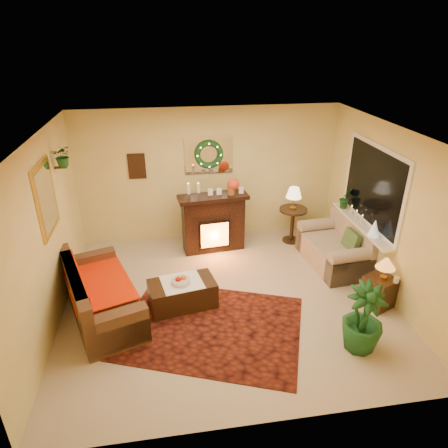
{
  "coord_description": "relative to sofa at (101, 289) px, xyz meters",
  "views": [
    {
      "loc": [
        -0.85,
        -5.09,
        3.81
      ],
      "look_at": [
        0.0,
        0.35,
        1.15
      ],
      "focal_mm": 32.0,
      "sensor_mm": 36.0,
      "label": 1
    }
  ],
  "objects": [
    {
      "name": "floor",
      "position": [
        1.87,
        0.06,
        -0.43
      ],
      "size": [
        5.0,
        5.0,
        0.0
      ],
      "primitive_type": "plane",
      "color": "beige",
      "rests_on": "ground"
    },
    {
      "name": "ceiling",
      "position": [
        1.87,
        0.06,
        2.17
      ],
      "size": [
        5.0,
        5.0,
        0.0
      ],
      "primitive_type": "plane",
      "color": "white",
      "rests_on": "ground"
    },
    {
      "name": "wall_back",
      "position": [
        1.87,
        2.31,
        0.87
      ],
      "size": [
        5.0,
        5.0,
        0.0
      ],
      "primitive_type": "plane",
      "color": "#EFD88C",
      "rests_on": "ground"
    },
    {
      "name": "wall_front",
      "position": [
        1.87,
        -2.19,
        0.87
      ],
      "size": [
        5.0,
        5.0,
        0.0
      ],
      "primitive_type": "plane",
      "color": "#EFD88C",
      "rests_on": "ground"
    },
    {
      "name": "wall_left",
      "position": [
        -0.63,
        0.06,
        0.87
      ],
      "size": [
        4.5,
        4.5,
        0.0
      ],
      "primitive_type": "plane",
      "color": "#EFD88C",
      "rests_on": "ground"
    },
    {
      "name": "wall_right",
      "position": [
        4.37,
        0.06,
        0.87
      ],
      "size": [
        4.5,
        4.5,
        0.0
      ],
      "primitive_type": "plane",
      "color": "#EFD88C",
      "rests_on": "ground"
    },
    {
      "name": "area_rug",
      "position": [
        1.54,
        -0.57,
        -0.42
      ],
      "size": [
        2.99,
        2.63,
        0.01
      ],
      "primitive_type": "cube",
      "rotation": [
        0.0,
        0.0,
        -0.36
      ],
      "color": "#5C070F",
      "rests_on": "floor"
    },
    {
      "name": "sofa",
      "position": [
        0.0,
        0.0,
        0.0
      ],
      "size": [
        1.41,
        2.06,
        0.82
      ],
      "primitive_type": "cube",
      "rotation": [
        0.0,
        0.0,
        0.33
      ],
      "color": "brown",
      "rests_on": "floor"
    },
    {
      "name": "red_throw",
      "position": [
        -0.06,
        0.17,
        0.03
      ],
      "size": [
        0.86,
        1.4,
        0.02
      ],
      "primitive_type": "cube",
      "color": "#D90400",
      "rests_on": "sofa"
    },
    {
      "name": "fireplace",
      "position": [
        1.87,
        1.71,
        0.12
      ],
      "size": [
        1.17,
        0.48,
        1.05
      ],
      "primitive_type": "cube",
      "rotation": [
        0.0,
        0.0,
        0.11
      ],
      "color": "black",
      "rests_on": "floor"
    },
    {
      "name": "poinsettia",
      "position": [
        2.25,
        1.72,
        0.87
      ],
      "size": [
        0.22,
        0.22,
        0.22
      ],
      "primitive_type": "sphere",
      "color": "red",
      "rests_on": "fireplace"
    },
    {
      "name": "mantel_candle_a",
      "position": [
        1.43,
        1.72,
        0.83
      ],
      "size": [
        0.06,
        0.06,
        0.19
      ],
      "primitive_type": "cylinder",
      "color": "white",
      "rests_on": "fireplace"
    },
    {
      "name": "mantel_candle_b",
      "position": [
        1.61,
        1.73,
        0.83
      ],
      "size": [
        0.06,
        0.06,
        0.18
      ],
      "primitive_type": "cylinder",
      "color": "white",
      "rests_on": "fireplace"
    },
    {
      "name": "mantel_mirror",
      "position": [
        1.87,
        2.29,
        1.27
      ],
      "size": [
        0.92,
        0.02,
        0.72
      ],
      "primitive_type": "cube",
      "color": "white",
      "rests_on": "wall_back"
    },
    {
      "name": "wreath",
      "position": [
        1.87,
        2.25,
        1.29
      ],
      "size": [
        0.55,
        0.11,
        0.55
      ],
      "primitive_type": "torus",
      "rotation": [
        1.57,
        0.0,
        0.0
      ],
      "color": "#194719",
      "rests_on": "wall_back"
    },
    {
      "name": "wall_art",
      "position": [
        0.52,
        2.29,
        1.12
      ],
      "size": [
        0.32,
        0.03,
        0.48
      ],
      "primitive_type": "cube",
      "color": "#381E11",
      "rests_on": "wall_back"
    },
    {
      "name": "gold_mirror",
      "position": [
        -0.61,
        0.36,
        1.32
      ],
      "size": [
        0.03,
        0.84,
        1.0
      ],
      "primitive_type": "cube",
      "color": "gold",
      "rests_on": "wall_left"
    },
    {
      "name": "hanging_plant",
      "position": [
        -0.47,
        1.11,
        1.54
      ],
      "size": [
        0.33,
        0.28,
        0.36
      ],
      "primitive_type": "imported",
      "color": "#194719",
      "rests_on": "wall_left"
    },
    {
      "name": "loveseat",
      "position": [
        3.93,
        0.83,
        -0.01
      ],
      "size": [
        0.96,
        1.51,
        0.84
      ],
      "primitive_type": "cube",
      "rotation": [
        0.0,
        0.0,
        0.09
      ],
      "color": "gray",
      "rests_on": "floor"
    },
    {
      "name": "window_frame",
      "position": [
        4.36,
        0.61,
        1.12
      ],
      "size": [
        0.03,
        1.86,
        1.36
      ],
      "primitive_type": "cube",
      "color": "white",
      "rests_on": "wall_right"
    },
    {
      "name": "window_glass",
      "position": [
        4.34,
        0.61,
        1.12
      ],
      "size": [
        0.02,
        1.7,
        1.22
      ],
      "primitive_type": "cube",
      "color": "black",
      "rests_on": "wall_right"
    },
    {
      "name": "window_sill",
      "position": [
        4.25,
        0.61,
        0.44
      ],
      "size": [
        0.22,
        1.86,
        0.04
      ],
      "primitive_type": "cube",
      "color": "white",
      "rests_on": "wall_right"
    },
    {
      "name": "mini_tree",
      "position": [
        4.22,
        0.13,
        0.61
      ],
      "size": [
        0.18,
        0.18,
        0.27
      ],
      "primitive_type": "cone",
      "color": "white",
      "rests_on": "window_sill"
    },
    {
      "name": "sill_plant",
      "position": [
        4.24,
        1.27,
        0.66
      ],
      "size": [
        0.27,
        0.22,
        0.5
      ],
      "primitive_type": "imported",
      "color": "#1B401C",
      "rests_on": "window_sill"
    },
    {
      "name": "side_table_round",
      "position": [
        3.46,
        1.78,
        -0.1
      ],
      "size": [
        0.66,
        0.66,
        0.71
      ],
      "primitive_type": "cylinder",
      "rotation": [
        0.0,
        0.0,
        -0.25
      ],
      "color": "#533317",
      "rests_on": "floor"
    },
    {
      "name": "lamp_cream",
      "position": [
        3.43,
        1.75,
        0.45
      ],
      "size": [
        0.3,
        0.3,
        0.46
      ],
      "primitive_type": "cone",
      "color": "beige",
      "rests_on": "side_table_round"
    },
    {
      "name": "end_table_square",
      "position": [
        4.13,
        -0.44,
        -0.16
      ],
      "size": [
        0.52,
        0.52,
        0.49
      ],
      "primitive_type": "cube",
      "rotation": [
        0.0,
        0.0,
        0.41
      ],
      "color": "#4C311A",
      "rests_on": "floor"
    },
    {
      "name": "lamp_tiffany",
      "position": [
        4.13,
        -0.47,
        0.32
      ],
      "size": [
        0.29,
        0.29,
        0.42
      ],
      "primitive_type": "cone",
      "color": "orange",
      "rests_on": "end_table_square"
    },
    {
      "name": "coffee_table",
      "position": [
        1.17,
        0.01,
        -0.22
      ],
      "size": [
        1.07,
        0.72,
        0.41
      ],
      "primitive_type": "cube",
      "rotation": [
        0.0,
        0.0,
        0.19
      ],
      "color": "black",
      "rests_on": "floor"
    },
    {
      "name": "fruit_bowl",
      "position": [
        1.16,
        -0.01,
        0.02
      ],
      "size": [
        0.28,
        0.28,
        0.07
      ],
      "primitive_type": "cylinder",
      "color": "silver",
      "rests_on": "coffee_table"
    },
    {
      "name": "floor_palm",
      "position": [
        3.43,
        -1.26,
        0.02
      ],
      "size": [
        1.71,
        1.71,
        2.87
      ],
      "primitive_type": "imported",
      "rotation": [
        0.0,
        0.0,
        0.07
      ],
      "color": "#256325",
      "rests_on": "floor"
    }
  ]
}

